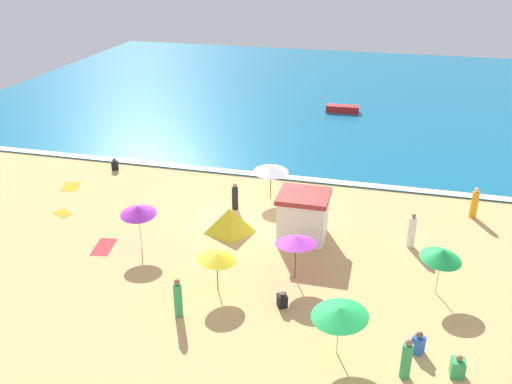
% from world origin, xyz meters
% --- Properties ---
extents(ground_plane, '(60.00, 60.00, 0.00)m').
position_xyz_m(ground_plane, '(0.00, 0.00, 0.00)').
color(ground_plane, '#E5B26B').
extents(ocean_water, '(60.00, 44.00, 0.10)m').
position_xyz_m(ocean_water, '(0.00, 28.00, 0.05)').
color(ocean_water, '#146B93').
rests_on(ocean_water, ground_plane).
extents(wave_breaker_foam, '(57.00, 0.70, 0.01)m').
position_xyz_m(wave_breaker_foam, '(0.00, 6.30, 0.10)').
color(wave_breaker_foam, white).
rests_on(wave_breaker_foam, ocean_water).
extents(lifeguard_cabana, '(2.55, 2.34, 2.50)m').
position_xyz_m(lifeguard_cabana, '(4.54, -1.02, 1.27)').
color(lifeguard_cabana, white).
rests_on(lifeguard_cabana, ground_plane).
extents(beach_umbrella_0, '(2.55, 2.55, 2.30)m').
position_xyz_m(beach_umbrella_0, '(11.07, -4.40, 1.96)').
color(beach_umbrella_0, silver).
rests_on(beach_umbrella_0, ground_plane).
extents(beach_umbrella_1, '(2.20, 2.19, 1.97)m').
position_xyz_m(beach_umbrella_1, '(1.72, -6.55, 1.71)').
color(beach_umbrella_1, '#4C3823').
rests_on(beach_umbrella_1, ground_plane).
extents(beach_umbrella_2, '(2.63, 2.64, 2.13)m').
position_xyz_m(beach_umbrella_2, '(1.87, 3.19, 1.89)').
color(beach_umbrella_2, '#4C3823').
rests_on(beach_umbrella_2, ground_plane).
extents(beach_umbrella_3, '(2.48, 2.49, 2.25)m').
position_xyz_m(beach_umbrella_3, '(4.86, -4.82, 2.00)').
color(beach_umbrella_3, '#4C3823').
rests_on(beach_umbrella_3, ground_plane).
extents(beach_umbrella_4, '(2.97, 2.96, 2.18)m').
position_xyz_m(beach_umbrella_4, '(7.31, -9.36, 1.90)').
color(beach_umbrella_4, silver).
rests_on(beach_umbrella_4, ground_plane).
extents(beach_umbrella_5, '(2.21, 2.23, 2.40)m').
position_xyz_m(beach_umbrella_5, '(-3.14, -3.99, 2.09)').
color(beach_umbrella_5, silver).
rests_on(beach_umbrella_5, ground_plane).
extents(beach_tent, '(2.47, 2.32, 1.43)m').
position_xyz_m(beach_tent, '(0.74, -1.47, 0.72)').
color(beach_tent, yellow).
rests_on(beach_tent, ground_plane).
extents(beachgoer_0, '(0.53, 0.53, 1.65)m').
position_xyz_m(beachgoer_0, '(9.79, -9.98, 0.76)').
color(beachgoer_0, green).
rests_on(beachgoer_0, ground_plane).
extents(beachgoer_3, '(0.44, 0.44, 1.77)m').
position_xyz_m(beachgoer_3, '(0.72, -8.68, 0.84)').
color(beachgoer_3, green).
rests_on(beachgoer_3, ground_plane).
extents(beachgoer_4, '(0.53, 0.53, 0.83)m').
position_xyz_m(beachgoer_4, '(-9.21, 4.92, 0.35)').
color(beachgoer_4, black).
rests_on(beachgoer_4, ground_plane).
extents(beachgoer_5, '(0.42, 0.42, 1.59)m').
position_xyz_m(beachgoer_5, '(0.23, 1.29, 0.74)').
color(beachgoer_5, black).
rests_on(beachgoer_5, ground_plane).
extents(beachgoer_6, '(0.49, 0.49, 0.92)m').
position_xyz_m(beachgoer_6, '(11.60, -9.47, 0.38)').
color(beachgoer_6, green).
rests_on(beachgoer_6, ground_plane).
extents(beachgoer_7, '(0.53, 0.53, 0.79)m').
position_xyz_m(beachgoer_7, '(4.73, -7.04, 0.33)').
color(beachgoer_7, black).
rests_on(beachgoer_7, ground_plane).
extents(beachgoer_8, '(0.54, 0.54, 0.95)m').
position_xyz_m(beachgoer_8, '(10.25, -8.55, 0.41)').
color(beachgoer_8, blue).
rests_on(beachgoer_8, ground_plane).
extents(beachgoer_9, '(0.55, 0.55, 1.85)m').
position_xyz_m(beachgoer_9, '(9.97, -0.59, 0.86)').
color(beachgoer_9, white).
rests_on(beachgoer_9, ground_plane).
extents(beachgoer_10, '(0.52, 0.52, 1.79)m').
position_xyz_m(beachgoer_10, '(13.33, 3.60, 0.84)').
color(beachgoer_10, orange).
rests_on(beachgoer_10, ground_plane).
extents(beach_towel_0, '(1.23, 1.11, 0.01)m').
position_xyz_m(beach_towel_0, '(-9.05, -1.68, 0.01)').
color(beach_towel_0, orange).
rests_on(beach_towel_0, ground_plane).
extents(beach_towel_1, '(1.20, 1.84, 0.01)m').
position_xyz_m(beach_towel_1, '(-4.99, -4.46, 0.01)').
color(beach_towel_1, red).
rests_on(beach_towel_1, ground_plane).
extents(beach_towel_2, '(1.38, 1.63, 0.01)m').
position_xyz_m(beach_towel_2, '(-10.60, 1.71, 0.01)').
color(beach_towel_2, orange).
rests_on(beach_towel_2, ground_plane).
extents(small_boat_0, '(2.86, 0.98, 0.59)m').
position_xyz_m(small_boat_0, '(4.13, 21.63, 0.40)').
color(small_boat_0, red).
rests_on(small_boat_0, ocean_water).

